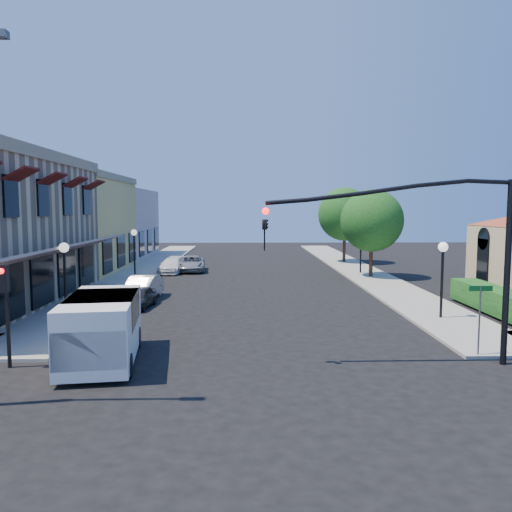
{
  "coord_description": "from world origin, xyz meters",
  "views": [
    {
      "loc": [
        -0.43,
        -14.24,
        5.08
      ],
      "look_at": [
        0.12,
        11.74,
        2.6
      ],
      "focal_mm": 35.0,
      "sensor_mm": 36.0,
      "label": 1
    }
  ],
  "objects_px": {
    "parked_car_b": "(142,288)",
    "parked_car_c": "(172,265)",
    "lamppost_left_near": "(64,261)",
    "street_tree_a": "(372,221)",
    "signal_mast_arm": "(442,240)",
    "lamppost_left_far": "(134,241)",
    "parked_car_d": "(192,264)",
    "white_van": "(102,325)",
    "street_name_sign": "(480,309)",
    "parked_car_a": "(139,297)",
    "street_tree_b": "(345,214)",
    "secondary_signal": "(5,297)",
    "lamppost_right_near": "(443,261)",
    "lamppost_right_far": "(361,239)"
  },
  "relations": [
    {
      "from": "lamppost_left_near",
      "to": "lamppost_right_far",
      "type": "bearing_deg",
      "value": 43.26
    },
    {
      "from": "street_tree_b",
      "to": "parked_car_d",
      "type": "distance_m",
      "value": 15.37
    },
    {
      "from": "parked_car_b",
      "to": "parked_car_c",
      "type": "height_order",
      "value": "parked_car_b"
    },
    {
      "from": "parked_car_b",
      "to": "parked_car_d",
      "type": "height_order",
      "value": "parked_car_b"
    },
    {
      "from": "secondary_signal",
      "to": "parked_car_c",
      "type": "xyz_separation_m",
      "value": [
        1.8,
        23.59,
        -1.72
      ]
    },
    {
      "from": "lamppost_right_far",
      "to": "secondary_signal",
      "type": "bearing_deg",
      "value": -126.14
    },
    {
      "from": "lamppost_left_near",
      "to": "street_tree_a",
      "type": "bearing_deg",
      "value": 38.98
    },
    {
      "from": "lamppost_left_near",
      "to": "lamppost_right_near",
      "type": "height_order",
      "value": "same"
    },
    {
      "from": "signal_mast_arm",
      "to": "parked_car_c",
      "type": "xyz_separation_m",
      "value": [
        -12.06,
        23.5,
        -3.49
      ]
    },
    {
      "from": "lamppost_left_near",
      "to": "white_van",
      "type": "xyz_separation_m",
      "value": [
        3.33,
        -6.05,
        -1.46
      ]
    },
    {
      "from": "lamppost_left_near",
      "to": "parked_car_a",
      "type": "distance_m",
      "value": 4.64
    },
    {
      "from": "white_van",
      "to": "parked_car_b",
      "type": "distance_m",
      "value": 11.53
    },
    {
      "from": "signal_mast_arm",
      "to": "street_name_sign",
      "type": "xyz_separation_m",
      "value": [
        1.64,
        0.7,
        -2.39
      ]
    },
    {
      "from": "parked_car_b",
      "to": "parked_car_c",
      "type": "bearing_deg",
      "value": 96.26
    },
    {
      "from": "lamppost_right_near",
      "to": "parked_car_a",
      "type": "xyz_separation_m",
      "value": [
        -14.4,
        3.16,
        -2.2
      ]
    },
    {
      "from": "lamppost_right_near",
      "to": "parked_car_d",
      "type": "height_order",
      "value": "lamppost_right_near"
    },
    {
      "from": "lamppost_right_near",
      "to": "lamppost_right_far",
      "type": "distance_m",
      "value": 16.0
    },
    {
      "from": "parked_car_a",
      "to": "white_van",
      "type": "bearing_deg",
      "value": -79.84
    },
    {
      "from": "parked_car_b",
      "to": "parked_car_d",
      "type": "relative_size",
      "value": 0.89
    },
    {
      "from": "signal_mast_arm",
      "to": "parked_car_c",
      "type": "height_order",
      "value": "signal_mast_arm"
    },
    {
      "from": "lamppost_right_far",
      "to": "parked_car_c",
      "type": "xyz_separation_m",
      "value": [
        -14.7,
        1.0,
        -2.14
      ]
    },
    {
      "from": "street_name_sign",
      "to": "lamppost_right_near",
      "type": "distance_m",
      "value": 5.98
    },
    {
      "from": "lamppost_left_far",
      "to": "lamppost_left_near",
      "type": "bearing_deg",
      "value": -90.0
    },
    {
      "from": "secondary_signal",
      "to": "parked_car_a",
      "type": "xyz_separation_m",
      "value": [
        2.1,
        9.75,
        -1.79
      ]
    },
    {
      "from": "lamppost_left_near",
      "to": "secondary_signal",
      "type": "bearing_deg",
      "value": -85.66
    },
    {
      "from": "lamppost_right_near",
      "to": "parked_car_d",
      "type": "xyz_separation_m",
      "value": [
        -13.3,
        18.0,
        -2.11
      ]
    },
    {
      "from": "lamppost_left_far",
      "to": "parked_car_a",
      "type": "distance_m",
      "value": 11.37
    },
    {
      "from": "parked_car_a",
      "to": "street_tree_a",
      "type": "bearing_deg",
      "value": 41.99
    },
    {
      "from": "street_tree_a",
      "to": "lamppost_right_far",
      "type": "bearing_deg",
      "value": 98.53
    },
    {
      "from": "parked_car_d",
      "to": "street_tree_a",
      "type": "bearing_deg",
      "value": -20.72
    },
    {
      "from": "signal_mast_arm",
      "to": "lamppost_left_far",
      "type": "relative_size",
      "value": 2.24
    },
    {
      "from": "lamppost_right_near",
      "to": "parked_car_a",
      "type": "bearing_deg",
      "value": 167.64
    },
    {
      "from": "lamppost_left_far",
      "to": "parked_car_c",
      "type": "bearing_deg",
      "value": 52.52
    },
    {
      "from": "street_tree_b",
      "to": "lamppost_right_far",
      "type": "xyz_separation_m",
      "value": [
        -0.3,
        -8.0,
        -1.81
      ]
    },
    {
      "from": "signal_mast_arm",
      "to": "parked_car_d",
      "type": "height_order",
      "value": "signal_mast_arm"
    },
    {
      "from": "signal_mast_arm",
      "to": "lamppost_left_near",
      "type": "xyz_separation_m",
      "value": [
        -14.36,
        6.5,
        -1.35
      ]
    },
    {
      "from": "street_tree_b",
      "to": "signal_mast_arm",
      "type": "distance_m",
      "value": 30.65
    },
    {
      "from": "secondary_signal",
      "to": "street_name_sign",
      "type": "height_order",
      "value": "secondary_signal"
    },
    {
      "from": "parked_car_b",
      "to": "lamppost_right_near",
      "type": "bearing_deg",
      "value": -13.95
    },
    {
      "from": "street_tree_a",
      "to": "lamppost_left_far",
      "type": "xyz_separation_m",
      "value": [
        -17.3,
        0.0,
        -1.46
      ]
    },
    {
      "from": "street_tree_a",
      "to": "signal_mast_arm",
      "type": "xyz_separation_m",
      "value": [
        -2.94,
        -20.5,
        -0.11
      ]
    },
    {
      "from": "street_tree_b",
      "to": "parked_car_a",
      "type": "xyz_separation_m",
      "value": [
        -14.7,
        -20.84,
        -4.01
      ]
    },
    {
      "from": "parked_car_a",
      "to": "parked_car_c",
      "type": "relative_size",
      "value": 0.76
    },
    {
      "from": "secondary_signal",
      "to": "parked_car_b",
      "type": "xyz_separation_m",
      "value": [
        1.8,
        12.01,
        -1.65
      ]
    },
    {
      "from": "street_tree_b",
      "to": "parked_car_a",
      "type": "bearing_deg",
      "value": -125.2
    },
    {
      "from": "lamppost_right_far",
      "to": "parked_car_c",
      "type": "bearing_deg",
      "value": 176.11
    },
    {
      "from": "parked_car_d",
      "to": "parked_car_b",
      "type": "bearing_deg",
      "value": -100.68
    },
    {
      "from": "street_name_sign",
      "to": "white_van",
      "type": "relative_size",
      "value": 0.48
    },
    {
      "from": "lamppost_left_near",
      "to": "lamppost_right_far",
      "type": "relative_size",
      "value": 1.0
    },
    {
      "from": "lamppost_left_near",
      "to": "parked_car_a",
      "type": "relative_size",
      "value": 1.14
    }
  ]
}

